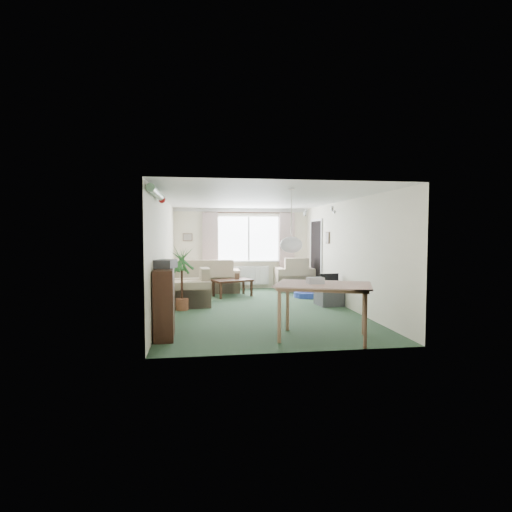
{
  "coord_description": "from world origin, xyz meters",
  "views": [
    {
      "loc": [
        -1.29,
        -8.61,
        1.67
      ],
      "look_at": [
        0.0,
        0.3,
        1.15
      ],
      "focal_mm": 28.0,
      "sensor_mm": 36.0,
      "label": 1
    }
  ],
  "objects": [
    {
      "name": "curtain_left",
      "position": [
        -0.95,
        3.13,
        1.27
      ],
      "size": [
        0.45,
        0.08,
        2.0
      ],
      "primitive_type": "cube",
      "color": "beige"
    },
    {
      "name": "hifi_box",
      "position": [
        -1.82,
        -2.05,
        1.17
      ],
      "size": [
        0.37,
        0.41,
        0.14
      ],
      "primitive_type": "cube",
      "rotation": [
        0.0,
        0.0,
        -0.28
      ],
      "color": "#3C3C41",
      "rests_on": "bookshelf"
    },
    {
      "name": "dining_table",
      "position": [
        0.65,
        -2.6,
        0.42
      ],
      "size": [
        1.6,
        1.35,
        0.85
      ],
      "primitive_type": "cube",
      "rotation": [
        0.0,
        0.0,
        -0.38
      ],
      "color": "tan",
      "rests_on": "ground"
    },
    {
      "name": "wall_picture_right",
      "position": [
        1.98,
        1.2,
        1.55
      ],
      "size": [
        0.03,
        0.24,
        0.3
      ],
      "primitive_type": "cube",
      "color": "brown"
    },
    {
      "name": "window",
      "position": [
        0.2,
        3.23,
        1.5
      ],
      "size": [
        1.8,
        0.03,
        1.3
      ],
      "primitive_type": "cube",
      "color": "white"
    },
    {
      "name": "curtain_right",
      "position": [
        1.35,
        3.13,
        1.27
      ],
      "size": [
        0.45,
        0.08,
        2.0
      ],
      "primitive_type": "cube",
      "color": "beige"
    },
    {
      "name": "wall_picture_back",
      "position": [
        -1.6,
        3.23,
        1.55
      ],
      "size": [
        0.28,
        0.03,
        0.22
      ],
      "primitive_type": "cube",
      "color": "brown"
    },
    {
      "name": "gift_box",
      "position": [
        0.54,
        -2.54,
        0.91
      ],
      "size": [
        0.26,
        0.19,
        0.12
      ],
      "primitive_type": "cube",
      "rotation": [
        0.0,
        0.0,
        0.05
      ],
      "color": "silver",
      "rests_on": "dining_table"
    },
    {
      "name": "pet_bed",
      "position": [
        1.5,
        1.41,
        0.07
      ],
      "size": [
        0.72,
        0.72,
        0.14
      ],
      "primitive_type": "cylinder",
      "rotation": [
        0.0,
        0.0,
        0.06
      ],
      "color": "#22409C",
      "rests_on": "ground"
    },
    {
      "name": "sofa",
      "position": [
        -1.07,
        2.75,
        0.46
      ],
      "size": [
        1.89,
        1.04,
        0.93
      ],
      "primitive_type": "cube",
      "rotation": [
        0.0,
        0.0,
        3.11
      ],
      "color": "#BAB18C",
      "rests_on": "ground"
    },
    {
      "name": "photo_frame",
      "position": [
        -0.28,
        1.84,
        0.53
      ],
      "size": [
        0.12,
        0.03,
        0.16
      ],
      "primitive_type": "cube",
      "rotation": [
        0.0,
        0.0,
        -0.08
      ],
      "color": "brown",
      "rests_on": "coffee_table"
    },
    {
      "name": "bauble_cluster_b",
      "position": [
        1.6,
        -0.3,
        2.22
      ],
      "size": [
        0.2,
        0.2,
        0.2
      ],
      "primitive_type": "sphere",
      "color": "silver"
    },
    {
      "name": "tv_cube",
      "position": [
        1.7,
        0.22,
        0.27
      ],
      "size": [
        0.58,
        0.63,
        0.53
      ],
      "primitive_type": "cube",
      "rotation": [
        0.0,
        0.0,
        0.08
      ],
      "color": "#37373C",
      "rests_on": "ground"
    },
    {
      "name": "tinsel_garland",
      "position": [
        -1.92,
        -2.3,
        2.28
      ],
      "size": [
        1.6,
        1.6,
        0.12
      ],
      "primitive_type": "cylinder",
      "color": "#196626"
    },
    {
      "name": "bookshelf",
      "position": [
        -1.84,
        -2.11,
        0.55
      ],
      "size": [
        0.33,
        0.91,
        1.1
      ],
      "primitive_type": "cube",
      "rotation": [
        0.0,
        0.0,
        0.03
      ],
      "color": "#2E210E",
      "rests_on": "ground"
    },
    {
      "name": "curtain_rod",
      "position": [
        0.2,
        3.15,
        2.27
      ],
      "size": [
        2.6,
        0.03,
        0.03
      ],
      "primitive_type": "cube",
      "color": "black"
    },
    {
      "name": "pendant_lamp",
      "position": [
        0.2,
        -2.3,
        1.48
      ],
      "size": [
        0.36,
        0.36,
        0.36
      ],
      "primitive_type": "sphere",
      "color": "white"
    },
    {
      "name": "armchair_left",
      "position": [
        -1.5,
        0.64,
        0.43
      ],
      "size": [
        0.97,
        1.02,
        0.86
      ],
      "primitive_type": "cube",
      "rotation": [
        0.0,
        0.0,
        -1.5
      ],
      "color": "beige",
      "rests_on": "ground"
    },
    {
      "name": "armchair_corner",
      "position": [
        1.48,
        2.73,
        0.48
      ],
      "size": [
        1.13,
        1.08,
        0.96
      ],
      "primitive_type": "cube",
      "rotation": [
        0.0,
        0.0,
        3.08
      ],
      "color": "beige",
      "rests_on": "ground"
    },
    {
      "name": "radiator",
      "position": [
        0.2,
        3.19,
        0.4
      ],
      "size": [
        1.2,
        0.1,
        0.55
      ],
      "primitive_type": "cube",
      "color": "white"
    },
    {
      "name": "ground",
      "position": [
        0.0,
        0.0,
        0.0
      ],
      "size": [
        6.5,
        6.5,
        0.0
      ],
      "primitive_type": "plane",
      "color": "#29442E"
    },
    {
      "name": "coffee_table",
      "position": [
        -0.41,
        1.81,
        0.22
      ],
      "size": [
        1.12,
        0.87,
        0.45
      ],
      "primitive_type": "cube",
      "rotation": [
        0.0,
        0.0,
        0.37
      ],
      "color": "black",
      "rests_on": "ground"
    },
    {
      "name": "houseplant",
      "position": [
        -1.65,
        0.1,
        0.68
      ],
      "size": [
        0.65,
        0.65,
        1.36
      ],
      "primitive_type": "cylinder",
      "rotation": [
        0.0,
        0.0,
        -0.12
      ],
      "color": "#22632E",
      "rests_on": "ground"
    },
    {
      "name": "doorway",
      "position": [
        1.99,
        2.2,
        1.0
      ],
      "size": [
        0.03,
        0.95,
        2.0
      ],
      "primitive_type": "cube",
      "color": "black"
    },
    {
      "name": "bauble_cluster_a",
      "position": [
        1.3,
        0.9,
        2.22
      ],
      "size": [
        0.2,
        0.2,
        0.2
      ],
      "primitive_type": "sphere",
      "color": "silver"
    }
  ]
}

